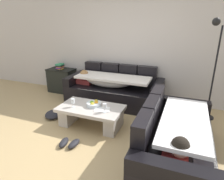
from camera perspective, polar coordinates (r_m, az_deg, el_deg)
ground_plane at (r=3.51m, az=-7.05°, el=-13.77°), size 14.00×14.00×0.00m
back_wall at (r=4.95m, az=4.32°, el=12.99°), size 9.00×0.10×2.70m
couch_along_wall at (r=4.75m, az=0.30°, el=0.12°), size 2.22×0.92×0.88m
couch_near_window at (r=2.99m, az=17.56°, el=-13.62°), size 0.92×1.94×0.88m
coffee_table at (r=3.80m, az=-6.00°, el=-6.78°), size 1.20×0.68×0.38m
fruit_bowl at (r=3.76m, az=-5.16°, el=-3.97°), size 0.28×0.28×0.10m
wine_glass_near_left at (r=3.75m, az=-11.12°, el=-3.17°), size 0.07×0.07×0.17m
wine_glass_near_right at (r=3.47m, az=-2.12°, el=-4.68°), size 0.07×0.07×0.17m
open_magazine at (r=3.62m, az=-2.85°, el=-5.57°), size 0.33×0.29×0.01m
side_cabinet at (r=5.68m, az=-14.16°, el=2.71°), size 0.72×0.44×0.64m
book_stack_on_cabinet at (r=5.60m, az=-14.66°, el=6.60°), size 0.17×0.23×0.14m
floor_lamp at (r=4.21m, az=26.86°, el=6.47°), size 0.33×0.31×1.95m
pair_of_shoes at (r=3.39m, az=-12.24°, el=-14.63°), size 0.32×0.31×0.09m
crumpled_garment at (r=4.34m, az=-16.49°, el=-6.69°), size 0.46×0.50×0.12m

